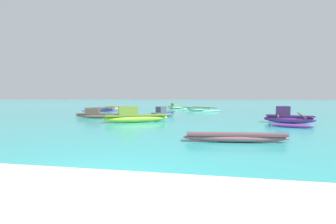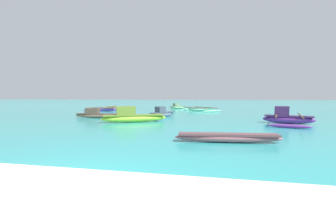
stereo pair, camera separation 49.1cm
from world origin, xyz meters
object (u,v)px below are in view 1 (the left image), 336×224
moored_boat_8 (236,137)px  moored_boat_0 (101,109)px  moored_boat_3 (119,108)px  moored_boat_6 (176,107)px  moored_boat_7 (288,118)px  moored_boat_1 (135,117)px  moored_boat_2 (199,109)px  moored_boat_5 (163,113)px  moored_boat_4 (98,115)px

moored_boat_8 → moored_boat_0: bearing=124.4°
moored_boat_3 → moored_boat_6: bearing=5.1°
moored_boat_7 → moored_boat_8: size_ratio=1.29×
moored_boat_1 → moored_boat_6: bearing=61.9°
moored_boat_2 → moored_boat_3: moored_boat_3 is taller
moored_boat_0 → moored_boat_6: (7.76, 6.65, 0.07)m
moored_boat_3 → moored_boat_7: (16.12, -12.70, 0.14)m
moored_boat_3 → moored_boat_5: size_ratio=1.37×
moored_boat_1 → moored_boat_2: moored_boat_1 is taller
moored_boat_6 → moored_boat_7: size_ratio=0.51×
moored_boat_3 → moored_boat_5: 12.66m
moored_boat_5 → moored_boat_0: bearing=77.6°
moored_boat_4 → moored_boat_7: (13.17, -1.17, 0.08)m
moored_boat_6 → moored_boat_7: bearing=-103.3°
moored_boat_2 → moored_boat_8: (1.89, -17.85, -0.01)m
moored_boat_6 → moored_boat_8: size_ratio=0.65×
moored_boat_2 → moored_boat_5: 9.01m
moored_boat_0 → moored_boat_4: (3.65, -7.81, 0.08)m
moored_boat_4 → moored_boat_8: 12.01m
moored_boat_3 → moored_boat_4: bearing=-92.9°
moored_boat_1 → moored_boat_5: bearing=46.9°
moored_boat_3 → moored_boat_6: moored_boat_6 is taller
moored_boat_3 → moored_boat_5: bearing=-69.4°
moored_boat_6 → moored_boat_3: bearing=159.0°
moored_boat_0 → moored_boat_8: bearing=-31.9°
moored_boat_0 → moored_boat_6: bearing=58.9°
moored_boat_1 → moored_boat_2: 12.95m
moored_boat_5 → moored_boat_2: bearing=7.7°
moored_boat_7 → moored_boat_3: bearing=157.4°
moored_boat_2 → moored_boat_8: size_ratio=1.31×
moored_boat_2 → moored_boat_5: (-2.54, -8.64, 0.12)m
moored_boat_3 → moored_boat_7: bearing=-55.6°
moored_boat_0 → moored_boat_4: 8.62m
moored_boat_0 → moored_boat_4: size_ratio=1.08×
moored_boat_0 → moored_boat_7: size_ratio=0.82×
moored_boat_3 → moored_boat_8: size_ratio=1.03×
moored_boat_0 → moored_boat_1: moored_boat_1 is taller
moored_boat_2 → moored_boat_7: size_ratio=1.02×
moored_boat_2 → moored_boat_6: size_ratio=2.01×
moored_boat_6 → moored_boat_8: 22.70m
moored_boat_1 → moored_boat_7: (9.45, 1.07, -0.02)m
moored_boat_6 → moored_boat_7: (9.05, -15.62, 0.08)m
moored_boat_6 → moored_boat_8: moored_boat_6 is taller
moored_boat_0 → moored_boat_7: (16.81, -8.98, 0.16)m
moored_boat_1 → moored_boat_8: size_ratio=1.05×
moored_boat_1 → moored_boat_6: moored_boat_1 is taller
moored_boat_6 → moored_boat_7: 18.05m
moored_boat_0 → moored_boat_6: size_ratio=1.62×
moored_boat_3 → moored_boat_2: bearing=-24.7°
moored_boat_8 → moored_boat_6: bearing=97.7°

